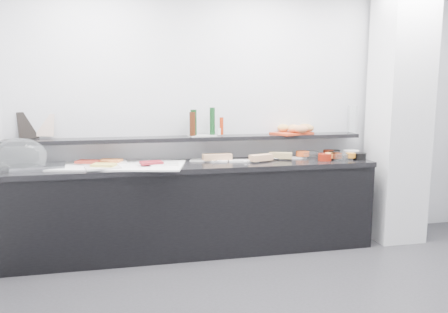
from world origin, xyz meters
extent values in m
cube|color=silver|center=(0.00, 2.00, 1.35)|extent=(5.00, 0.02, 2.70)
cube|color=silver|center=(1.50, 1.65, 1.35)|extent=(0.50, 0.50, 2.70)
cube|color=black|center=(-0.70, 1.70, 0.42)|extent=(3.60, 0.60, 0.85)
cube|color=black|center=(-0.70, 1.70, 0.88)|extent=(3.62, 0.62, 0.05)
cube|color=black|center=(-0.70, 1.88, 1.13)|extent=(3.60, 0.25, 0.04)
cube|color=silver|center=(-2.14, 1.70, 0.92)|extent=(0.48, 0.35, 0.04)
ellipsoid|color=white|center=(-2.28, 1.67, 1.03)|extent=(0.49, 0.35, 0.34)
cube|color=white|center=(-1.43, 1.70, 0.91)|extent=(1.33, 0.84, 0.01)
cube|color=silver|center=(-1.66, 1.81, 0.92)|extent=(0.37, 0.31, 0.01)
cube|color=maroon|center=(-1.71, 1.78, 0.94)|extent=(0.25, 0.20, 0.02)
cube|color=white|center=(-1.52, 1.81, 0.92)|extent=(0.35, 0.24, 0.01)
cube|color=orange|center=(-1.50, 1.80, 0.94)|extent=(0.24, 0.19, 0.02)
cube|color=white|center=(-1.56, 1.53, 0.92)|extent=(0.34, 0.26, 0.01)
cube|color=#DFC956|center=(-1.55, 1.56, 0.94)|extent=(0.24, 0.19, 0.02)
cube|color=white|center=(-0.99, 1.60, 0.92)|extent=(0.27, 0.20, 0.01)
cube|color=maroon|center=(-1.12, 1.60, 0.94)|extent=(0.23, 0.17, 0.02)
cube|color=white|center=(-0.52, 1.82, 0.91)|extent=(0.42, 0.30, 0.01)
cube|color=tan|center=(-0.45, 1.79, 0.94)|extent=(0.30, 0.13, 0.06)
cylinder|color=silver|center=(-0.46, 1.71, 0.92)|extent=(0.14, 0.09, 0.01)
cube|color=white|center=(-0.19, 1.72, 0.91)|extent=(0.32, 0.18, 0.01)
cube|color=tan|center=(-0.03, 1.65, 0.94)|extent=(0.25, 0.15, 0.06)
cylinder|color=silver|center=(-0.13, 1.63, 0.92)|extent=(0.16, 0.01, 0.01)
cube|color=white|center=(0.35, 1.82, 0.91)|extent=(0.32, 0.15, 0.01)
cube|color=tan|center=(0.22, 1.75, 0.94)|extent=(0.25, 0.17, 0.06)
cylinder|color=#B1B2B8|center=(0.10, 1.71, 0.92)|extent=(0.16, 0.02, 0.01)
cylinder|color=silver|center=(0.55, 1.79, 0.94)|extent=(0.21, 0.21, 0.07)
cylinder|color=#EC5920|center=(0.49, 1.81, 0.95)|extent=(0.15, 0.15, 0.05)
cylinder|color=black|center=(0.84, 1.83, 0.94)|extent=(0.20, 0.20, 0.07)
cylinder|color=#611B0D|center=(0.80, 1.84, 0.95)|extent=(0.13, 0.13, 0.05)
cylinder|color=white|center=(0.90, 1.77, 0.94)|extent=(0.18, 0.18, 0.07)
cylinder|color=silver|center=(1.03, 1.78, 0.95)|extent=(0.20, 0.20, 0.05)
cylinder|color=maroon|center=(0.64, 1.60, 0.94)|extent=(0.14, 0.14, 0.07)
cylinder|color=#551E0C|center=(0.77, 1.60, 0.95)|extent=(0.13, 0.13, 0.05)
cylinder|color=white|center=(0.80, 1.56, 0.94)|extent=(0.16, 0.16, 0.07)
cylinder|color=#FD993E|center=(0.72, 1.63, 0.95)|extent=(0.13, 0.13, 0.05)
cylinder|color=black|center=(1.03, 1.59, 0.94)|extent=(0.16, 0.16, 0.07)
cylinder|color=orange|center=(0.93, 1.59, 0.95)|extent=(0.12, 0.12, 0.05)
cube|color=black|center=(-2.27, 2.00, 1.28)|extent=(0.21, 0.14, 0.26)
cube|color=#CCA393|center=(-2.12, 1.99, 1.28)|extent=(0.18, 0.10, 0.22)
cube|color=silver|center=(-0.59, 1.89, 1.16)|extent=(0.29, 0.21, 0.01)
cylinder|color=black|center=(-0.67, 1.90, 1.29)|extent=(0.08, 0.08, 0.26)
cylinder|color=#3D1A0B|center=(-0.69, 1.83, 1.28)|extent=(0.08, 0.08, 0.24)
cylinder|color=#103C18|center=(-0.48, 1.89, 1.30)|extent=(0.06, 0.06, 0.28)
cylinder|color=#B02B0C|center=(-0.39, 1.87, 1.25)|extent=(0.05, 0.05, 0.18)
cylinder|color=white|center=(-0.38, 1.88, 1.20)|extent=(0.04, 0.04, 0.07)
cylinder|color=white|center=(-0.41, 1.86, 1.20)|extent=(0.04, 0.04, 0.07)
cube|color=#B73213|center=(0.39, 1.89, 1.16)|extent=(0.48, 0.41, 0.02)
ellipsoid|color=tan|center=(0.32, 1.98, 1.21)|extent=(0.14, 0.11, 0.08)
ellipsoid|color=#C08949|center=(0.41, 1.92, 1.21)|extent=(0.14, 0.11, 0.08)
ellipsoid|color=#AF8343|center=(0.57, 1.97, 1.21)|extent=(0.17, 0.13, 0.08)
ellipsoid|color=#C77A4C|center=(0.45, 1.78, 1.21)|extent=(0.16, 0.11, 0.08)
ellipsoid|color=tan|center=(0.41, 1.85, 1.21)|extent=(0.16, 0.11, 0.08)
ellipsoid|color=#AA7741|center=(0.55, 1.88, 1.21)|extent=(0.18, 0.15, 0.08)
cylinder|color=white|center=(1.10, 1.90, 1.30)|extent=(0.14, 0.14, 0.30)
camera|label=1|loc=(-1.30, -2.52, 1.63)|focal=35.00mm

